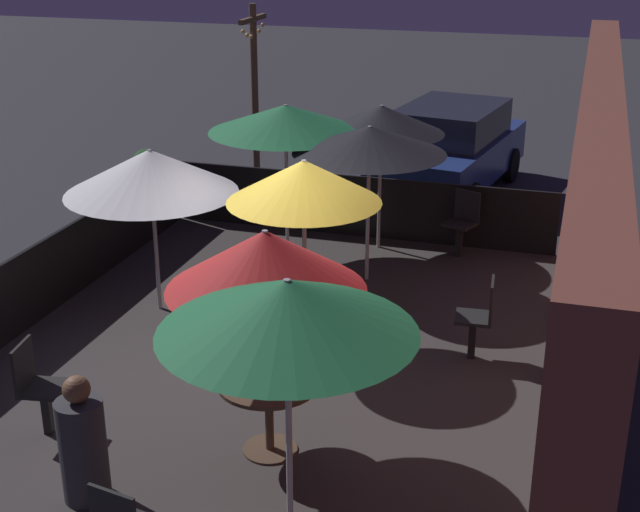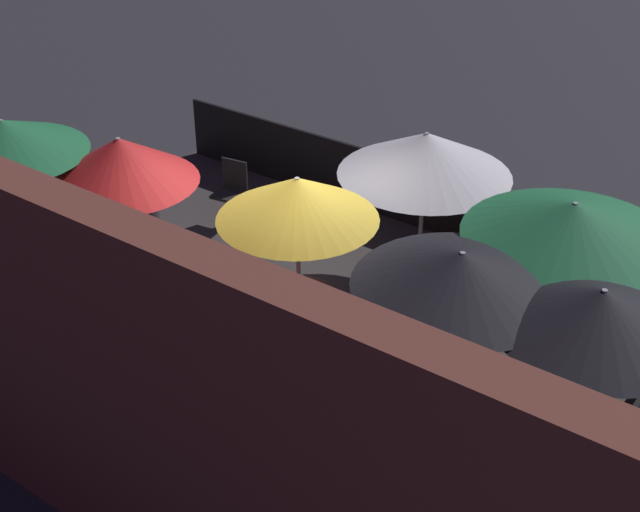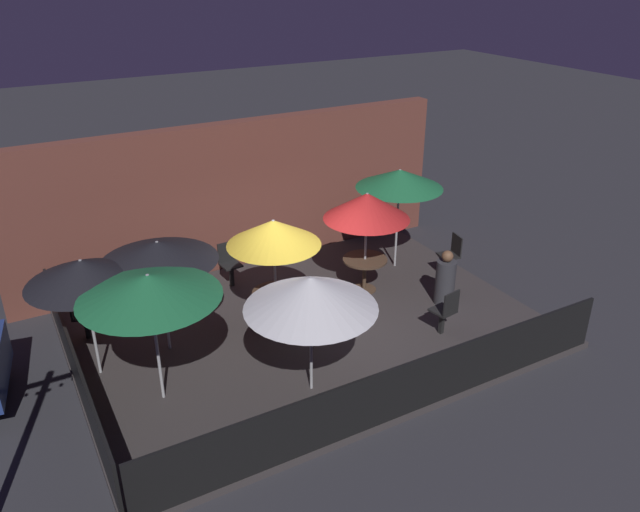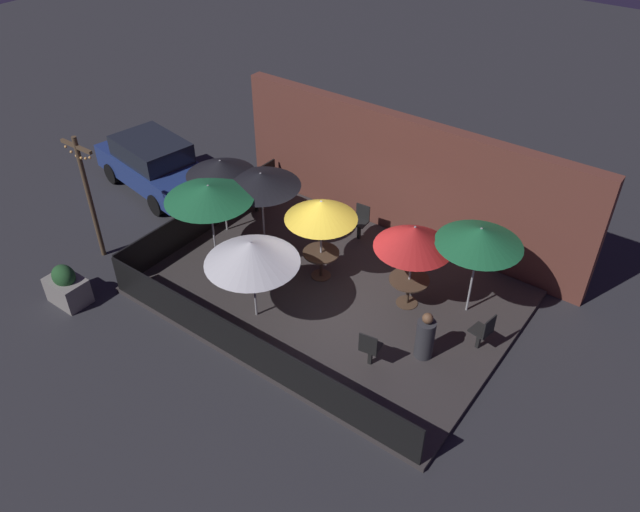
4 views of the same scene
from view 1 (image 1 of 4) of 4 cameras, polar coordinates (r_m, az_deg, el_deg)
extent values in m
plane|color=#2D2D33|center=(10.19, -3.44, -7.06)|extent=(60.00, 60.00, 0.00)
cube|color=#383333|center=(10.16, -3.45, -6.76)|extent=(8.50, 6.13, 0.12)
cube|color=brown|center=(8.96, 16.50, -0.14)|extent=(10.10, 0.36, 3.39)
cube|color=black|center=(11.26, -18.11, -1.94)|extent=(8.30, 0.05, 0.95)
cube|color=black|center=(13.67, 2.56, 3.20)|extent=(0.05, 5.93, 0.95)
cylinder|color=#B2B2B7|center=(7.98, -3.37, -5.74)|extent=(0.05, 0.05, 2.18)
cone|color=red|center=(7.65, -3.50, -0.27)|extent=(1.77, 1.77, 0.54)
cylinder|color=#B2B2B7|center=(10.03, -1.00, 0.13)|extent=(0.05, 0.05, 2.18)
cone|color=gold|center=(9.76, -1.04, 4.81)|extent=(1.73, 1.73, 0.48)
cylinder|color=#B2B2B7|center=(13.03, 3.85, 5.00)|extent=(0.05, 0.05, 2.14)
cone|color=black|center=(12.81, 3.95, 8.73)|extent=(1.82, 1.82, 0.40)
cylinder|color=#B2B2B7|center=(11.10, -10.53, 1.55)|extent=(0.05, 0.05, 2.06)
cone|color=silver|center=(10.87, -10.80, 5.34)|extent=(2.10, 2.10, 0.54)
cylinder|color=#B2B2B7|center=(6.75, -2.01, -10.55)|extent=(0.05, 0.05, 2.30)
cone|color=#1E6B3D|center=(6.31, -2.12, -3.23)|extent=(1.91, 1.91, 0.41)
cylinder|color=#B2B2B7|center=(11.83, 3.10, 3.29)|extent=(0.05, 0.05, 2.12)
cone|color=black|center=(11.59, 3.18, 7.43)|extent=(2.01, 2.01, 0.36)
cylinder|color=#B2B2B7|center=(12.63, -2.15, 4.71)|extent=(0.05, 0.05, 2.22)
cone|color=#1E6B3D|center=(12.40, -2.21, 8.80)|extent=(2.16, 2.16, 0.38)
cylinder|color=#4C3828|center=(8.53, -3.21, -12.22)|extent=(0.51, 0.51, 0.02)
cylinder|color=#4C3828|center=(8.35, -3.26, -10.29)|extent=(0.08, 0.08, 0.69)
cylinder|color=#4C3828|center=(8.16, -3.31, -8.10)|extent=(0.94, 0.94, 0.04)
cylinder|color=#4C3828|center=(10.47, -0.97, -5.40)|extent=(0.49, 0.49, 0.02)
cylinder|color=#4C3828|center=(10.33, -0.98, -3.73)|extent=(0.08, 0.08, 0.69)
cylinder|color=#4C3828|center=(10.18, -0.99, -1.88)|extent=(0.90, 0.90, 0.04)
cube|color=black|center=(9.03, -17.06, -9.50)|extent=(0.09, 0.09, 0.47)
cube|color=black|center=(8.91, -17.24, -8.10)|extent=(0.46, 0.46, 0.04)
cube|color=black|center=(8.87, -18.47, -6.62)|extent=(0.40, 0.09, 0.44)
cube|color=black|center=(13.05, 8.90, 0.96)|extent=(0.10, 0.10, 0.47)
cube|color=black|center=(12.96, 8.96, 2.03)|extent=(0.52, 0.52, 0.04)
cube|color=black|center=(13.04, 9.42, 3.22)|extent=(0.18, 0.38, 0.44)
cube|color=black|center=(10.14, 9.71, -5.23)|extent=(0.09, 0.09, 0.48)
cube|color=black|center=(10.03, 9.80, -3.91)|extent=(0.43, 0.43, 0.04)
cube|color=black|center=(9.93, 10.92, -2.74)|extent=(0.40, 0.06, 0.44)
cylinder|color=#333338|center=(7.93, -14.91, -11.91)|extent=(0.41, 0.41, 0.94)
sphere|color=brown|center=(7.63, -15.32, -8.23)|extent=(0.23, 0.23, 0.23)
cube|color=gray|center=(15.69, -10.93, 4.21)|extent=(0.95, 0.66, 0.66)
ellipsoid|color=#235128|center=(15.57, -11.04, 5.75)|extent=(0.62, 0.49, 0.55)
cylinder|color=brown|center=(15.47, -4.17, 9.55)|extent=(0.12, 0.12, 3.40)
cube|color=brown|center=(15.25, -4.32, 14.89)|extent=(1.10, 0.08, 0.08)
sphere|color=#F4B260|center=(15.69, -3.69, 14.55)|extent=(0.07, 0.07, 0.07)
sphere|color=#F4B260|center=(15.53, -3.93, 14.17)|extent=(0.07, 0.07, 0.07)
sphere|color=#F4B260|center=(15.36, -4.17, 13.91)|extent=(0.07, 0.07, 0.07)
sphere|color=#F4B260|center=(15.19, -4.42, 13.83)|extent=(0.07, 0.07, 0.07)
sphere|color=#F4B260|center=(15.02, -4.68, 13.91)|extent=(0.07, 0.07, 0.07)
sphere|color=#F4B260|center=(14.84, -4.96, 14.13)|extent=(0.07, 0.07, 0.07)
cube|color=navy|center=(16.29, 8.29, 6.26)|extent=(4.30, 2.36, 0.70)
cube|color=#1E232D|center=(16.14, 8.42, 8.49)|extent=(2.47, 1.92, 0.60)
cylinder|color=black|center=(15.00, 9.60, 3.47)|extent=(0.66, 0.28, 0.64)
cylinder|color=black|center=(15.51, 3.90, 4.33)|extent=(0.66, 0.28, 0.64)
cylinder|color=black|center=(17.34, 12.12, 5.73)|extent=(0.66, 0.28, 0.64)
cylinder|color=black|center=(17.79, 7.07, 6.43)|extent=(0.66, 0.28, 0.64)
camera|label=2|loc=(14.46, 34.41, 23.75)|focal=50.00mm
camera|label=3|loc=(18.07, -28.68, 24.34)|focal=35.00mm
camera|label=4|loc=(13.72, -74.99, 28.79)|focal=35.00mm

